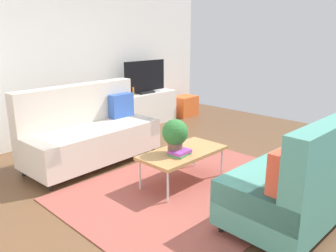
{
  "coord_description": "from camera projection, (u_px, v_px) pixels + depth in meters",
  "views": [
    {
      "loc": [
        -3.0,
        -2.55,
        1.83
      ],
      "look_at": [
        0.03,
        0.39,
        0.65
      ],
      "focal_mm": 36.33,
      "sensor_mm": 36.0,
      "label": 1
    }
  ],
  "objects": [
    {
      "name": "coffee_table",
      "position": [
        183.0,
        153.0,
        4.15
      ],
      "size": [
        1.1,
        0.56,
        0.42
      ],
      "color": "#B7844C",
      "rests_on": "ground_plane"
    },
    {
      "name": "ground_plane",
      "position": [
        189.0,
        182.0,
        4.28
      ],
      "size": [
        7.68,
        7.68,
        0.0
      ],
      "primitive_type": "plane",
      "color": "brown"
    },
    {
      "name": "area_rug",
      "position": [
        192.0,
        188.0,
        4.08
      ],
      "size": [
        2.9,
        2.2,
        0.01
      ],
      "primitive_type": "cube",
      "color": "#9E4C42",
      "rests_on": "ground_plane"
    },
    {
      "name": "table_book_1",
      "position": [
        180.0,
        152.0,
        4.0
      ],
      "size": [
        0.25,
        0.19,
        0.04
      ],
      "primitive_type": "cube",
      "rotation": [
        0.0,
        0.0,
        0.06
      ],
      "color": "purple",
      "rests_on": "table_book_0"
    },
    {
      "name": "storage_trunk",
      "position": [
        185.0,
        106.0,
        7.59
      ],
      "size": [
        0.52,
        0.4,
        0.44
      ],
      "primitive_type": "cube",
      "color": "orange",
      "rests_on": "ground_plane"
    },
    {
      "name": "vase_0",
      "position": [
        120.0,
        93.0,
        6.4
      ],
      "size": [
        0.09,
        0.09,
        0.15
      ],
      "primitive_type": "cylinder",
      "color": "silver",
      "rests_on": "tv_console"
    },
    {
      "name": "couch_beige",
      "position": [
        90.0,
        133.0,
        4.82
      ],
      "size": [
        1.94,
        0.92,
        1.1
      ],
      "rotation": [
        0.0,
        0.0,
        3.19
      ],
      "color": "beige",
      "rests_on": "ground_plane"
    },
    {
      "name": "wall_far",
      "position": [
        65.0,
        54.0,
        5.77
      ],
      "size": [
        6.4,
        0.12,
        2.9
      ],
      "primitive_type": "cube",
      "color": "white",
      "rests_on": "ground_plane"
    },
    {
      "name": "potted_plant",
      "position": [
        175.0,
        134.0,
        4.01
      ],
      "size": [
        0.31,
        0.31,
        0.42
      ],
      "color": "brown",
      "rests_on": "coffee_table"
    },
    {
      "name": "tv_console",
      "position": [
        145.0,
        109.0,
        6.87
      ],
      "size": [
        1.4,
        0.44,
        0.64
      ],
      "primitive_type": "cube",
      "color": "silver",
      "rests_on": "ground_plane"
    },
    {
      "name": "couch_green",
      "position": [
        308.0,
        176.0,
        3.37
      ],
      "size": [
        1.92,
        0.89,
        1.1
      ],
      "rotation": [
        0.0,
        0.0,
        -0.03
      ],
      "color": "teal",
      "rests_on": "ground_plane"
    },
    {
      "name": "bottle_1",
      "position": [
        133.0,
        91.0,
        6.51
      ],
      "size": [
        0.04,
        0.04,
        0.16
      ],
      "primitive_type": "cylinder",
      "color": "orange",
      "rests_on": "tv_console"
    },
    {
      "name": "tv",
      "position": [
        145.0,
        77.0,
        6.69
      ],
      "size": [
        1.0,
        0.2,
        0.64
      ],
      "color": "black",
      "rests_on": "tv_console"
    },
    {
      "name": "table_book_0",
      "position": [
        180.0,
        154.0,
        4.01
      ],
      "size": [
        0.27,
        0.22,
        0.02
      ],
      "primitive_type": "cube",
      "rotation": [
        0.0,
        0.0,
        0.17
      ],
      "color": "#3F8C4C",
      "rests_on": "coffee_table"
    },
    {
      "name": "bottle_0",
      "position": [
        129.0,
        92.0,
        6.44
      ],
      "size": [
        0.05,
        0.05,
        0.17
      ],
      "primitive_type": "cylinder",
      "color": "gold",
      "rests_on": "tv_console"
    }
  ]
}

